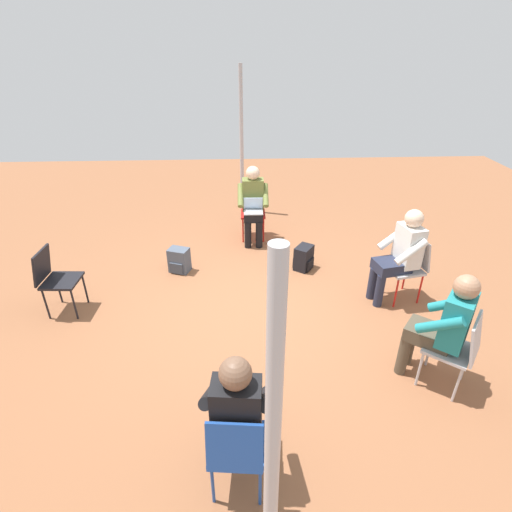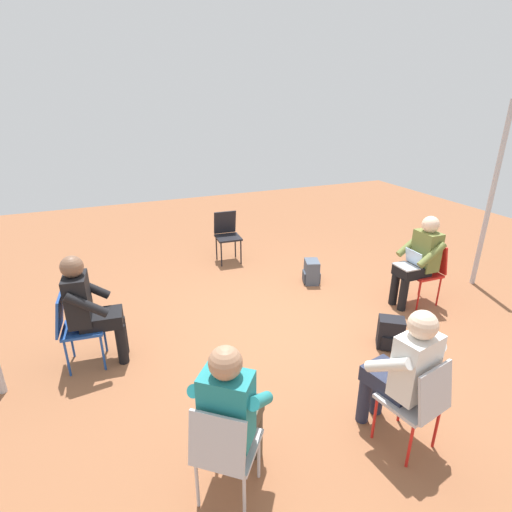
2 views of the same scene
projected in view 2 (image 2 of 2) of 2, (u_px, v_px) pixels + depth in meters
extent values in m
plane|color=brown|center=(282.00, 326.00, 4.97)|extent=(14.00, 14.00, 0.00)
cube|color=#B7B7BC|center=(228.00, 446.00, 2.75)|extent=(0.56, 0.56, 0.03)
cylinder|color=#B7B7BC|center=(216.00, 445.00, 3.03)|extent=(0.02, 0.02, 0.42)
cylinder|color=#B7B7BC|center=(259.00, 456.00, 2.94)|extent=(0.02, 0.02, 0.42)
cylinder|color=#B7B7BC|center=(197.00, 484.00, 2.73)|extent=(0.02, 0.02, 0.42)
cylinder|color=#B7B7BC|center=(244.00, 497.00, 2.64)|extent=(0.02, 0.02, 0.42)
cube|color=#B7B7BC|center=(217.00, 444.00, 2.50)|extent=(0.35, 0.31, 0.40)
cube|color=black|center=(228.00, 238.00, 6.75)|extent=(0.42, 0.42, 0.03)
cylinder|color=black|center=(241.00, 252.00, 6.73)|extent=(0.02, 0.02, 0.42)
cylinder|color=black|center=(221.00, 255.00, 6.63)|extent=(0.02, 0.02, 0.42)
cylinder|color=black|center=(235.00, 246.00, 7.03)|extent=(0.02, 0.02, 0.42)
cylinder|color=black|center=(216.00, 248.00, 6.93)|extent=(0.02, 0.02, 0.42)
cube|color=black|center=(225.00, 222.00, 6.83)|extent=(0.38, 0.11, 0.40)
cube|color=red|center=(422.00, 273.00, 5.39)|extent=(0.41, 0.41, 0.03)
cylinder|color=red|center=(419.00, 296.00, 5.27)|extent=(0.02, 0.02, 0.42)
cylinder|color=red|center=(401.00, 285.00, 5.57)|extent=(0.02, 0.02, 0.42)
cylinder|color=red|center=(439.00, 292.00, 5.39)|extent=(0.02, 0.02, 0.42)
cylinder|color=red|center=(421.00, 281.00, 5.68)|extent=(0.02, 0.02, 0.42)
cube|color=red|center=(436.00, 257.00, 5.38)|extent=(0.10, 0.38, 0.40)
cube|color=#B7B7BC|center=(409.00, 400.00, 3.16)|extent=(0.47, 0.47, 0.03)
cylinder|color=red|center=(375.00, 418.00, 3.28)|extent=(0.02, 0.02, 0.42)
cylinder|color=red|center=(401.00, 402.00, 3.46)|extent=(0.02, 0.02, 0.42)
cylinder|color=red|center=(410.00, 446.00, 3.02)|extent=(0.02, 0.02, 0.42)
cylinder|color=red|center=(436.00, 427.00, 3.20)|extent=(0.02, 0.02, 0.42)
cube|color=#B7B7BC|center=(435.00, 393.00, 2.93)|extent=(0.39, 0.17, 0.40)
cube|color=#1E4799|center=(83.00, 328.00, 4.13)|extent=(0.44, 0.44, 0.03)
cylinder|color=#1E4799|center=(105.00, 335.00, 4.42)|extent=(0.02, 0.02, 0.42)
cylinder|color=#1E4799|center=(103.00, 353.00, 4.11)|extent=(0.02, 0.02, 0.42)
cylinder|color=#1E4799|center=(71.00, 340.00, 4.32)|extent=(0.02, 0.02, 0.42)
cylinder|color=#1E4799|center=(67.00, 359.00, 4.02)|extent=(0.02, 0.02, 0.42)
cube|color=#1E4799|center=(60.00, 313.00, 4.00)|extent=(0.13, 0.39, 0.40)
cylinder|color=black|center=(403.00, 295.00, 5.28)|extent=(0.11, 0.11, 0.45)
cylinder|color=black|center=(394.00, 289.00, 5.43)|extent=(0.11, 0.11, 0.45)
cube|color=black|center=(412.00, 271.00, 5.30)|extent=(0.43, 0.31, 0.14)
cube|color=olive|center=(426.00, 250.00, 5.27)|extent=(0.23, 0.34, 0.52)
sphere|color=beige|center=(431.00, 224.00, 5.13)|extent=(0.22, 0.22, 0.22)
cylinder|color=olive|center=(432.00, 255.00, 5.05)|extent=(0.40, 0.10, 0.31)
cylinder|color=olive|center=(410.00, 245.00, 5.40)|extent=(0.40, 0.10, 0.31)
cube|color=#9EA0A5|center=(406.00, 266.00, 5.24)|extent=(0.23, 0.30, 0.02)
cube|color=#B2D1F2|center=(414.00, 258.00, 5.23)|extent=(0.06, 0.30, 0.20)
cylinder|color=#4C4233|center=(234.00, 428.00, 3.17)|extent=(0.11, 0.11, 0.45)
cylinder|color=#4C4233|center=(256.00, 433.00, 3.12)|extent=(0.11, 0.11, 0.45)
cube|color=#4C4233|center=(237.00, 418.00, 2.89)|extent=(0.50, 0.52, 0.14)
cube|color=teal|center=(227.00, 408.00, 2.62)|extent=(0.40, 0.39, 0.52)
sphere|color=#A87A5B|center=(225.00, 363.00, 2.49)|extent=(0.22, 0.22, 0.22)
cylinder|color=teal|center=(205.00, 389.00, 2.75)|extent=(0.32, 0.36, 0.31)
cylinder|color=teal|center=(260.00, 400.00, 2.65)|extent=(0.32, 0.36, 0.31)
cylinder|color=#23283D|center=(364.00, 399.00, 3.46)|extent=(0.11, 0.11, 0.45)
cylinder|color=#23283D|center=(378.00, 391.00, 3.56)|extent=(0.11, 0.11, 0.45)
cube|color=#23283D|center=(391.00, 380.00, 3.27)|extent=(0.38, 0.47, 0.14)
cube|color=silver|center=(415.00, 366.00, 3.03)|extent=(0.38, 0.28, 0.52)
sphere|color=beige|center=(423.00, 325.00, 2.90)|extent=(0.22, 0.22, 0.22)
cylinder|color=silver|center=(388.00, 365.00, 2.99)|extent=(0.17, 0.41, 0.31)
cylinder|color=silver|center=(421.00, 348.00, 3.20)|extent=(0.17, 0.41, 0.31)
cylinder|color=black|center=(122.00, 335.00, 4.39)|extent=(0.11, 0.11, 0.45)
cylinder|color=black|center=(122.00, 344.00, 4.23)|extent=(0.11, 0.11, 0.45)
cube|color=black|center=(102.00, 319.00, 4.16)|extent=(0.45, 0.34, 0.14)
cube|color=black|center=(78.00, 299.00, 4.01)|extent=(0.25, 0.36, 0.52)
sphere|color=brown|center=(72.00, 267.00, 3.87)|extent=(0.22, 0.22, 0.22)
cylinder|color=black|center=(90.00, 287.00, 4.20)|extent=(0.40, 0.13, 0.31)
cylinder|color=black|center=(86.00, 305.00, 3.85)|extent=(0.40, 0.13, 0.31)
cube|color=#475160|center=(312.00, 272.00, 6.07)|extent=(0.28, 0.33, 0.36)
cube|color=#39414D|center=(311.00, 276.00, 6.10)|extent=(0.30, 0.27, 0.16)
cube|color=black|center=(390.00, 333.00, 4.51)|extent=(0.34, 0.32, 0.36)
cube|color=black|center=(390.00, 339.00, 4.54)|extent=(0.30, 0.32, 0.16)
cylinder|color=#B2B2B7|center=(491.00, 199.00, 5.63)|extent=(0.07, 0.07, 2.63)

